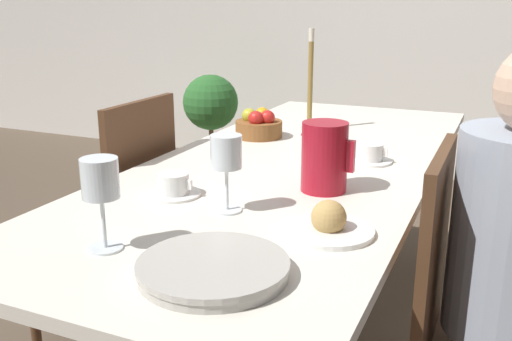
{
  "coord_description": "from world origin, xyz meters",
  "views": [
    {
      "loc": [
        0.61,
        -1.7,
        1.27
      ],
      "look_at": [
        0.0,
        -0.32,
        0.82
      ],
      "focal_mm": 40.0,
      "sensor_mm": 36.0,
      "label": 1
    }
  ],
  "objects": [
    {
      "name": "teacup_across",
      "position": [
        0.22,
        0.07,
        0.8
      ],
      "size": [
        0.15,
        0.15,
        0.06
      ],
      "color": "white",
      "rests_on": "dining_table"
    },
    {
      "name": "red_pitcher",
      "position": [
        0.18,
        -0.27,
        0.87
      ],
      "size": [
        0.15,
        0.12,
        0.19
      ],
      "color": "#A31423",
      "rests_on": "dining_table"
    },
    {
      "name": "chair_opposite",
      "position": [
        -0.62,
        -0.16,
        0.51
      ],
      "size": [
        0.42,
        0.42,
        0.96
      ],
      "rotation": [
        0.0,
        0.0,
        1.57
      ],
      "color": "#51331E",
      "rests_on": "ground_plane"
    },
    {
      "name": "wine_glass_juice",
      "position": [
        -0.12,
        -0.83,
        0.92
      ],
      "size": [
        0.08,
        0.08,
        0.2
      ],
      "color": "white",
      "rests_on": "dining_table"
    },
    {
      "name": "fruit_bowl",
      "position": [
        -0.24,
        0.25,
        0.82
      ],
      "size": [
        0.18,
        0.18,
        0.11
      ],
      "color": "brown",
      "rests_on": "dining_table"
    },
    {
      "name": "teacup_near_person",
      "position": [
        -0.18,
        -0.47,
        0.8
      ],
      "size": [
        0.15,
        0.15,
        0.06
      ],
      "color": "white",
      "rests_on": "dining_table"
    },
    {
      "name": "bread_plate",
      "position": [
        0.28,
        -0.56,
        0.8
      ],
      "size": [
        0.2,
        0.2,
        0.08
      ],
      "color": "white",
      "rests_on": "dining_table"
    },
    {
      "name": "dining_table",
      "position": [
        0.0,
        0.0,
        0.68
      ],
      "size": [
        0.87,
        2.16,
        0.77
      ],
      "color": "silver",
      "rests_on": "ground_plane"
    },
    {
      "name": "candlestick_tall",
      "position": [
        -0.11,
        0.46,
        0.94
      ],
      "size": [
        0.06,
        0.06,
        0.4
      ],
      "color": "olive",
      "rests_on": "dining_table"
    },
    {
      "name": "serving_tray",
      "position": [
        0.14,
        -0.84,
        0.79
      ],
      "size": [
        0.29,
        0.29,
        0.03
      ],
      "color": "#B7B2A8",
      "rests_on": "dining_table"
    },
    {
      "name": "potted_plant",
      "position": [
        -1.46,
        2.1,
        0.45
      ],
      "size": [
        0.42,
        0.42,
        0.75
      ],
      "color": "beige",
      "rests_on": "ground_plane"
    },
    {
      "name": "wine_glass_water",
      "position": [
        0.01,
        -0.52,
        0.92
      ],
      "size": [
        0.08,
        0.08,
        0.19
      ],
      "color": "white",
      "rests_on": "dining_table"
    }
  ]
}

